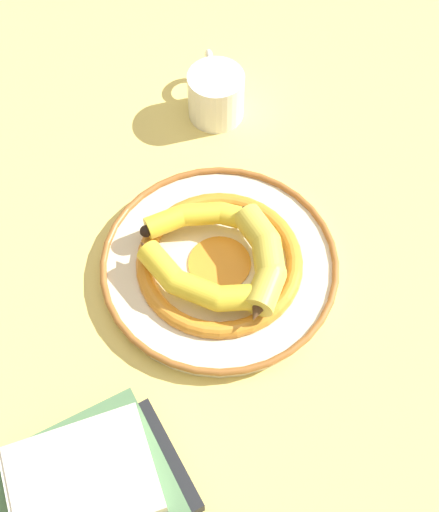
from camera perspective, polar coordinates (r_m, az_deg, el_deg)
The scene contains 7 objects.
ground_plane at distance 0.97m, azimuth -1.74°, elevation -0.92°, with size 2.80×2.80×0.00m, color #E5CC6B.
decorative_bowl at distance 0.95m, azimuth -0.00°, elevation -0.68°, with size 0.32×0.32×0.03m.
banana_a at distance 0.91m, azimuth 3.56°, elevation -0.40°, with size 0.10×0.16×0.04m.
banana_b at distance 0.95m, azimuth -1.24°, elevation 3.11°, with size 0.16×0.09×0.03m.
banana_c at distance 0.90m, azimuth -1.82°, elevation -2.23°, with size 0.20×0.07×0.03m.
book_stack at distance 0.83m, azimuth -10.89°, elevation -18.31°, with size 0.25×0.26×0.08m.
coffee_mug at distance 1.10m, azimuth -0.31°, elevation 12.88°, with size 0.09×0.12×0.08m.
Camera 1 is at (0.21, -0.44, 0.84)m, focal length 50.00 mm.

